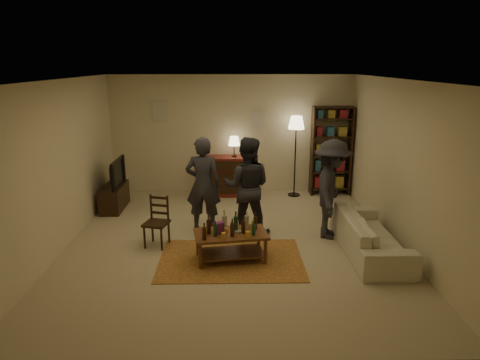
{
  "coord_description": "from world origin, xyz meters",
  "views": [
    {
      "loc": [
        0.01,
        -6.7,
        2.96
      ],
      "look_at": [
        0.13,
        0.1,
        1.08
      ],
      "focal_mm": 32.0,
      "sensor_mm": 36.0,
      "label": 1
    }
  ],
  "objects_px": {
    "tv_stand": "(114,191)",
    "bookshelf": "(331,150)",
    "coffee_table": "(231,236)",
    "dresser": "(224,175)",
    "person_by_sofa": "(331,189)",
    "sofa": "(370,234)",
    "floor_lamp": "(296,128)",
    "dining_chair": "(157,220)",
    "person_left": "(203,185)",
    "person_right": "(247,187)"
  },
  "relations": [
    {
      "from": "tv_stand",
      "to": "bookshelf",
      "type": "distance_m",
      "value": 4.84
    },
    {
      "from": "floor_lamp",
      "to": "person_right",
      "type": "xyz_separation_m",
      "value": [
        -1.16,
        -2.24,
        -0.68
      ]
    },
    {
      "from": "coffee_table",
      "to": "floor_lamp",
      "type": "relative_size",
      "value": 0.65
    },
    {
      "from": "coffee_table",
      "to": "person_right",
      "type": "height_order",
      "value": "person_right"
    },
    {
      "from": "person_left",
      "to": "person_by_sofa",
      "type": "bearing_deg",
      "value": 176.78
    },
    {
      "from": "dresser",
      "to": "person_by_sofa",
      "type": "xyz_separation_m",
      "value": [
        1.89,
        -2.46,
        0.39
      ]
    },
    {
      "from": "dresser",
      "to": "floor_lamp",
      "type": "distance_m",
      "value": 1.94
    },
    {
      "from": "dining_chair",
      "to": "sofa",
      "type": "height_order",
      "value": "dining_chair"
    },
    {
      "from": "floor_lamp",
      "to": "dresser",
      "type": "bearing_deg",
      "value": 177.75
    },
    {
      "from": "dining_chair",
      "to": "person_left",
      "type": "distance_m",
      "value": 1.05
    },
    {
      "from": "floor_lamp",
      "to": "person_by_sofa",
      "type": "xyz_separation_m",
      "value": [
        0.28,
        -2.39,
        -0.69
      ]
    },
    {
      "from": "coffee_table",
      "to": "tv_stand",
      "type": "height_order",
      "value": "tv_stand"
    },
    {
      "from": "bookshelf",
      "to": "floor_lamp",
      "type": "distance_m",
      "value": 0.98
    },
    {
      "from": "person_by_sofa",
      "to": "sofa",
      "type": "bearing_deg",
      "value": -125.47
    },
    {
      "from": "coffee_table",
      "to": "dining_chair",
      "type": "bearing_deg",
      "value": 153.62
    },
    {
      "from": "coffee_table",
      "to": "person_by_sofa",
      "type": "height_order",
      "value": "person_by_sofa"
    },
    {
      "from": "dresser",
      "to": "person_left",
      "type": "distance_m",
      "value": 2.18
    },
    {
      "from": "person_right",
      "to": "coffee_table",
      "type": "bearing_deg",
      "value": 83.38
    },
    {
      "from": "person_left",
      "to": "dresser",
      "type": "bearing_deg",
      "value": -93.26
    },
    {
      "from": "coffee_table",
      "to": "bookshelf",
      "type": "distance_m",
      "value": 4.16
    },
    {
      "from": "dining_chair",
      "to": "tv_stand",
      "type": "relative_size",
      "value": 0.81
    },
    {
      "from": "sofa",
      "to": "person_left",
      "type": "xyz_separation_m",
      "value": [
        -2.71,
        0.99,
        0.56
      ]
    },
    {
      "from": "tv_stand",
      "to": "bookshelf",
      "type": "bearing_deg",
      "value": 11.8
    },
    {
      "from": "floor_lamp",
      "to": "person_right",
      "type": "relative_size",
      "value": 1.05
    },
    {
      "from": "dining_chair",
      "to": "tv_stand",
      "type": "bearing_deg",
      "value": 138.29
    },
    {
      "from": "person_left",
      "to": "sofa",
      "type": "bearing_deg",
      "value": 165.28
    },
    {
      "from": "dresser",
      "to": "floor_lamp",
      "type": "bearing_deg",
      "value": -2.25
    },
    {
      "from": "person_by_sofa",
      "to": "dresser",
      "type": "bearing_deg",
      "value": 54.93
    },
    {
      "from": "person_left",
      "to": "coffee_table",
      "type": "bearing_deg",
      "value": 116.95
    },
    {
      "from": "dining_chair",
      "to": "sofa",
      "type": "distance_m",
      "value": 3.46
    },
    {
      "from": "sofa",
      "to": "person_left",
      "type": "bearing_deg",
      "value": 69.9
    },
    {
      "from": "bookshelf",
      "to": "person_left",
      "type": "bearing_deg",
      "value": -141.62
    },
    {
      "from": "dining_chair",
      "to": "tv_stand",
      "type": "xyz_separation_m",
      "value": [
        -1.21,
        1.84,
        -0.06
      ]
    },
    {
      "from": "dresser",
      "to": "sofa",
      "type": "bearing_deg",
      "value": -52.46
    },
    {
      "from": "tv_stand",
      "to": "floor_lamp",
      "type": "distance_m",
      "value": 4.12
    },
    {
      "from": "tv_stand",
      "to": "bookshelf",
      "type": "xyz_separation_m",
      "value": [
        4.69,
        0.98,
        0.65
      ]
    },
    {
      "from": "person_left",
      "to": "person_right",
      "type": "xyz_separation_m",
      "value": [
        0.77,
        -0.18,
        0.01
      ]
    },
    {
      "from": "dining_chair",
      "to": "bookshelf",
      "type": "relative_size",
      "value": 0.42
    },
    {
      "from": "sofa",
      "to": "dining_chair",
      "type": "bearing_deg",
      "value": 84.06
    },
    {
      "from": "coffee_table",
      "to": "floor_lamp",
      "type": "bearing_deg",
      "value": 66.32
    },
    {
      "from": "dining_chair",
      "to": "person_left",
      "type": "xyz_separation_m",
      "value": [
        0.72,
        0.64,
        0.42
      ]
    },
    {
      "from": "bookshelf",
      "to": "person_left",
      "type": "distance_m",
      "value": 3.53
    },
    {
      "from": "coffee_table",
      "to": "bookshelf",
      "type": "bearing_deg",
      "value": 56.44
    },
    {
      "from": "person_by_sofa",
      "to": "floor_lamp",
      "type": "bearing_deg",
      "value": 24.01
    },
    {
      "from": "coffee_table",
      "to": "dresser",
      "type": "distance_m",
      "value": 3.36
    },
    {
      "from": "floor_lamp",
      "to": "person_left",
      "type": "bearing_deg",
      "value": -133.23
    },
    {
      "from": "dresser",
      "to": "floor_lamp",
      "type": "height_order",
      "value": "floor_lamp"
    },
    {
      "from": "coffee_table",
      "to": "person_by_sofa",
      "type": "xyz_separation_m",
      "value": [
        1.73,
        0.9,
        0.46
      ]
    },
    {
      "from": "person_by_sofa",
      "to": "tv_stand",
      "type": "bearing_deg",
      "value": 86.9
    },
    {
      "from": "dining_chair",
      "to": "dresser",
      "type": "xyz_separation_m",
      "value": [
        1.05,
        2.76,
        0.03
      ]
    }
  ]
}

